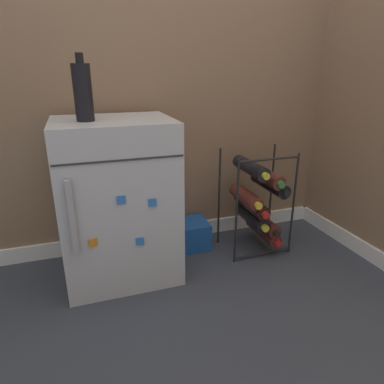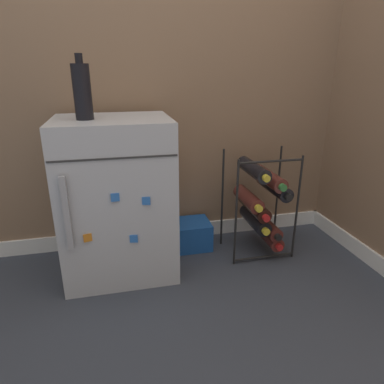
% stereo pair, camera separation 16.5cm
% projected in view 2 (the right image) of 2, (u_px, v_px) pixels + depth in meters
% --- Properties ---
extents(ground_plane, '(14.00, 14.00, 0.00)m').
position_uv_depth(ground_plane, '(187.00, 292.00, 1.61)').
color(ground_plane, '#333842').
extents(wall_back, '(7.03, 0.07, 2.50)m').
position_uv_depth(wall_back, '(161.00, 17.00, 1.73)').
color(wall_back, '#84664C').
rests_on(wall_back, ground_plane).
extents(mini_fridge, '(0.54, 0.47, 0.78)m').
position_uv_depth(mini_fridge, '(118.00, 198.00, 1.69)').
color(mini_fridge, '#B7BABF').
rests_on(mini_fridge, ground_plane).
extents(wine_rack, '(0.36, 0.33, 0.58)m').
position_uv_depth(wine_rack, '(261.00, 203.00, 1.89)').
color(wine_rack, black).
rests_on(wine_rack, ground_plane).
extents(soda_box, '(0.22, 0.20, 0.16)m').
position_uv_depth(soda_box, '(191.00, 234.00, 2.01)').
color(soda_box, '#194C9E').
rests_on(soda_box, ground_plane).
extents(fridge_top_bottle, '(0.08, 0.08, 0.27)m').
position_uv_depth(fridge_top_bottle, '(82.00, 91.00, 1.46)').
color(fridge_top_bottle, black).
rests_on(fridge_top_bottle, mini_fridge).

